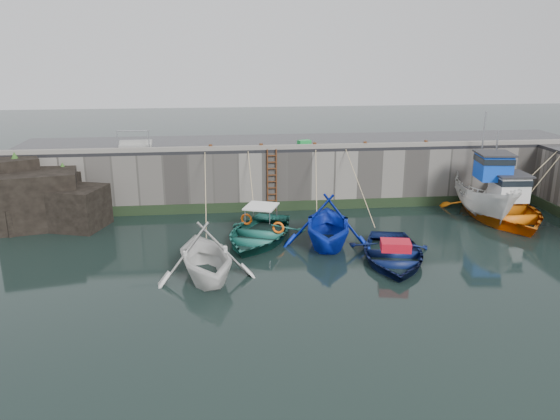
{
  "coord_description": "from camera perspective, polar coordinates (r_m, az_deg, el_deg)",
  "views": [
    {
      "loc": [
        -4.58,
        -16.56,
        8.06
      ],
      "look_at": [
        -2.02,
        6.13,
        1.2
      ],
      "focal_mm": 35.0,
      "sensor_mm": 36.0,
      "label": 1
    }
  ],
  "objects": [
    {
      "name": "road_back",
      "position": [
        29.84,
        2.5,
        7.09
      ],
      "size": [
        30.0,
        5.0,
        0.16
      ],
      "primitive_type": "cube",
      "color": "black",
      "rests_on": "quay_back"
    },
    {
      "name": "boat_near_blacktrim_rope",
      "position": [
        26.88,
        3.36,
        -0.76
      ],
      "size": [
        0.04,
        3.69,
        3.1
      ],
      "primitive_type": null,
      "color": "tan",
      "rests_on": "ground"
    },
    {
      "name": "fish_crate",
      "position": [
        28.17,
        2.55,
        7.0
      ],
      "size": [
        0.74,
        0.58,
        0.31
      ],
      "primitive_type": "cube",
      "rotation": [
        0.0,
        0.0,
        0.37
      ],
      "color": "#1A913B",
      "rests_on": "road_back"
    },
    {
      "name": "boat_far_orange",
      "position": [
        28.77,
        22.09,
        0.13
      ],
      "size": [
        5.34,
        7.18,
        4.43
      ],
      "rotation": [
        0.0,
        0.0,
        -0.06
      ],
      "color": "orange",
      "rests_on": "ground"
    },
    {
      "name": "boat_near_navy",
      "position": [
        22.01,
        11.63,
        -5.13
      ],
      "size": [
        4.49,
        5.58,
        1.03
      ],
      "primitive_type": "imported",
      "rotation": [
        0.0,
        0.0,
        -0.21
      ],
      "color": "#0A1541",
      "rests_on": "ground"
    },
    {
      "name": "rock_outcrop",
      "position": [
        27.84,
        -23.65,
        1.15
      ],
      "size": [
        5.85,
        4.24,
        3.41
      ],
      "color": "black",
      "rests_on": "ground"
    },
    {
      "name": "bollard_a",
      "position": [
        27.24,
        -7.27,
        6.52
      ],
      "size": [
        0.18,
        0.18,
        0.28
      ],
      "primitive_type": "cylinder",
      "color": "#3F1E0F",
      "rests_on": "road_back"
    },
    {
      "name": "kerb_back",
      "position": [
        27.53,
        3.26,
        6.65
      ],
      "size": [
        30.0,
        0.3,
        0.2
      ],
      "primitive_type": "cube",
      "color": "slate",
      "rests_on": "road_back"
    },
    {
      "name": "boat_near_navy_rope",
      "position": [
        26.37,
        8.45,
        -1.27
      ],
      "size": [
        0.04,
        5.36,
        3.1
      ],
      "primitive_type": null,
      "color": "tan",
      "rests_on": "ground"
    },
    {
      "name": "bollard_d",
      "position": [
        28.22,
        8.88,
        6.81
      ],
      "size": [
        0.18,
        0.18,
        0.28
      ],
      "primitive_type": "cylinder",
      "color": "#3F1E0F",
      "rests_on": "road_back"
    },
    {
      "name": "bollard_e",
      "position": [
        29.22,
        14.99,
        6.78
      ],
      "size": [
        0.18,
        0.18,
        0.28
      ],
      "primitive_type": "cylinder",
      "color": "#3F1E0F",
      "rests_on": "road_back"
    },
    {
      "name": "boat_near_white_rope",
      "position": [
        25.13,
        -7.55,
        -2.14
      ],
      "size": [
        0.04,
        6.12,
        3.1
      ],
      "primitive_type": null,
      "color": "tan",
      "rests_on": "ground"
    },
    {
      "name": "bollard_c",
      "position": [
        27.65,
        3.64,
        6.77
      ],
      "size": [
        0.18,
        0.18,
        0.28
      ],
      "primitive_type": "cylinder",
      "color": "#3F1E0F",
      "rests_on": "road_back"
    },
    {
      "name": "ladder",
      "position": [
        27.38,
        -0.85,
        3.05
      ],
      "size": [
        0.51,
        0.08,
        3.2
      ],
      "color": "#3F1E0F",
      "rests_on": "ground"
    },
    {
      "name": "boat_near_blue",
      "position": [
        23.8,
        -2.29,
        -3.09
      ],
      "size": [
        5.36,
        6.22,
        1.08
      ],
      "primitive_type": "imported",
      "rotation": [
        0.0,
        0.0,
        -0.37
      ],
      "color": "#19594E",
      "rests_on": "ground"
    },
    {
      "name": "algae_back",
      "position": [
        28.03,
        3.22,
        0.51
      ],
      "size": [
        30.0,
        0.08,
        0.5
      ],
      "primitive_type": "cube",
      "color": "black",
      "rests_on": "ground"
    },
    {
      "name": "bollard_b",
      "position": [
        27.31,
        -1.99,
        6.67
      ],
      "size": [
        0.18,
        0.18,
        0.28
      ],
      "primitive_type": "cylinder",
      "color": "#3F1E0F",
      "rests_on": "road_back"
    },
    {
      "name": "railing",
      "position": [
        28.51,
        -14.86,
        6.68
      ],
      "size": [
        1.6,
        1.05,
        1.0
      ],
      "color": "#A5A8AD",
      "rests_on": "road_back"
    },
    {
      "name": "quay_back",
      "position": [
        30.15,
        2.46,
        4.13
      ],
      "size": [
        30.0,
        5.0,
        3.0
      ],
      "primitive_type": "cube",
      "color": "slate",
      "rests_on": "ground"
    },
    {
      "name": "boat_near_white",
      "position": [
        20.21,
        -7.75,
        -6.95
      ],
      "size": [
        4.63,
        5.11,
        2.34
      ],
      "primitive_type": "imported",
      "rotation": [
        0.0,
        0.0,
        0.2
      ],
      "color": "silver",
      "rests_on": "ground"
    },
    {
      "name": "boat_near_blacktrim",
      "position": [
        23.33,
        4.93,
        -3.55
      ],
      "size": [
        4.75,
        5.26,
        2.44
      ],
      "primitive_type": "imported",
      "rotation": [
        0.0,
        0.0,
        -0.18
      ],
      "color": "#0B25AF",
      "rests_on": "ground"
    },
    {
      "name": "boat_far_white",
      "position": [
        28.71,
        20.71,
        1.38
      ],
      "size": [
        3.1,
        6.31,
        5.34
      ],
      "rotation": [
        0.0,
        0.0,
        -0.14
      ],
      "color": "silver",
      "rests_on": "ground"
    },
    {
      "name": "ground",
      "position": [
        18.98,
        8.25,
        -8.59
      ],
      "size": [
        120.0,
        120.0,
        0.0
      ],
      "primitive_type": "plane",
      "color": "black",
      "rests_on": "ground"
    },
    {
      "name": "boat_near_blue_rope",
      "position": [
        26.98,
        -2.82,
        -0.69
      ],
      "size": [
        0.04,
        3.12,
        3.1
      ],
      "primitive_type": null,
      "color": "tan",
      "rests_on": "ground"
    }
  ]
}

